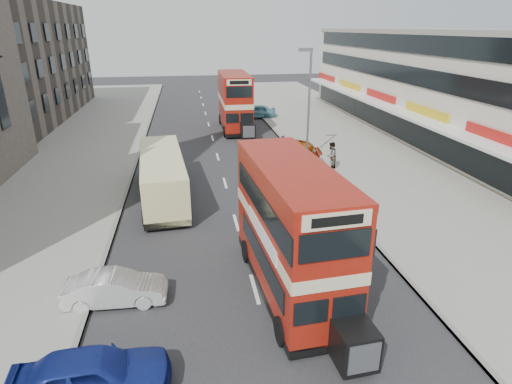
{
  "coord_description": "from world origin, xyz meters",
  "views": [
    {
      "loc": [
        -2.2,
        -11.55,
        9.45
      ],
      "look_at": [
        0.51,
        4.75,
        2.94
      ],
      "focal_mm": 29.44,
      "sensor_mm": 36.0,
      "label": 1
    }
  ],
  "objects_px": {
    "car_left_front": "(115,288)",
    "car_right_b": "(287,147)",
    "bus_second": "(235,102)",
    "street_lamp": "(308,97)",
    "coach": "(163,175)",
    "bus_main": "(291,230)",
    "cyclist": "(283,153)",
    "car_right_a": "(288,159)",
    "car_right_c": "(256,112)",
    "pedestrian_near": "(331,156)",
    "car_left_near": "(92,375)"
  },
  "relations": [
    {
      "from": "car_right_c",
      "to": "cyclist",
      "type": "distance_m",
      "value": 16.3
    },
    {
      "from": "car_right_a",
      "to": "car_left_front",
      "type": "bearing_deg",
      "value": -28.02
    },
    {
      "from": "pedestrian_near",
      "to": "cyclist",
      "type": "distance_m",
      "value": 3.95
    },
    {
      "from": "bus_second",
      "to": "car_right_b",
      "type": "bearing_deg",
      "value": 108.51
    },
    {
      "from": "bus_second",
      "to": "car_right_c",
      "type": "height_order",
      "value": "bus_second"
    },
    {
      "from": "street_lamp",
      "to": "bus_second",
      "type": "relative_size",
      "value": 0.86
    },
    {
      "from": "coach",
      "to": "car_right_a",
      "type": "bearing_deg",
      "value": 22.31
    },
    {
      "from": "car_left_front",
      "to": "car_right_b",
      "type": "relative_size",
      "value": 0.89
    },
    {
      "from": "street_lamp",
      "to": "cyclist",
      "type": "bearing_deg",
      "value": -179.42
    },
    {
      "from": "coach",
      "to": "car_left_near",
      "type": "distance_m",
      "value": 14.41
    },
    {
      "from": "street_lamp",
      "to": "coach",
      "type": "height_order",
      "value": "street_lamp"
    },
    {
      "from": "car_right_a",
      "to": "car_right_c",
      "type": "relative_size",
      "value": 1.07
    },
    {
      "from": "pedestrian_near",
      "to": "bus_second",
      "type": "bearing_deg",
      "value": -114.46
    },
    {
      "from": "car_right_a",
      "to": "bus_main",
      "type": "bearing_deg",
      "value": -6.76
    },
    {
      "from": "coach",
      "to": "cyclist",
      "type": "xyz_separation_m",
      "value": [
        8.54,
        5.89,
        -0.79
      ]
    },
    {
      "from": "street_lamp",
      "to": "car_right_a",
      "type": "xyz_separation_m",
      "value": [
        -1.79,
        -1.56,
        -4.11
      ]
    },
    {
      "from": "street_lamp",
      "to": "car_right_b",
      "type": "xyz_separation_m",
      "value": [
        -1.02,
        1.84,
        -4.22
      ]
    },
    {
      "from": "bus_main",
      "to": "car_right_a",
      "type": "bearing_deg",
      "value": -107.05
    },
    {
      "from": "coach",
      "to": "car_right_a",
      "type": "xyz_separation_m",
      "value": [
        8.53,
        4.34,
        -0.77
      ]
    },
    {
      "from": "coach",
      "to": "car_right_b",
      "type": "bearing_deg",
      "value": 35.15
    },
    {
      "from": "car_left_front",
      "to": "pedestrian_near",
      "type": "relative_size",
      "value": 1.85
    },
    {
      "from": "coach",
      "to": "cyclist",
      "type": "relative_size",
      "value": 4.7
    },
    {
      "from": "car_right_a",
      "to": "car_right_c",
      "type": "xyz_separation_m",
      "value": [
        0.66,
        17.84,
        0.07
      ]
    },
    {
      "from": "bus_main",
      "to": "pedestrian_near",
      "type": "xyz_separation_m",
      "value": [
        6.2,
        13.44,
        -1.42
      ]
    },
    {
      "from": "pedestrian_near",
      "to": "car_left_near",
      "type": "bearing_deg",
      "value": 9.68
    },
    {
      "from": "coach",
      "to": "car_right_c",
      "type": "relative_size",
      "value": 2.16
    },
    {
      "from": "street_lamp",
      "to": "coach",
      "type": "distance_m",
      "value": 12.34
    },
    {
      "from": "bus_second",
      "to": "coach",
      "type": "relative_size",
      "value": 1.0
    },
    {
      "from": "car_right_a",
      "to": "car_right_b",
      "type": "xyz_separation_m",
      "value": [
        0.76,
        3.4,
        -0.11
      ]
    },
    {
      "from": "coach",
      "to": "bus_main",
      "type": "bearing_deg",
      "value": -68.27
    },
    {
      "from": "street_lamp",
      "to": "bus_main",
      "type": "relative_size",
      "value": 0.92
    },
    {
      "from": "car_left_near",
      "to": "car_right_c",
      "type": "height_order",
      "value": "car_right_c"
    },
    {
      "from": "bus_second",
      "to": "cyclist",
      "type": "xyz_separation_m",
      "value": [
        2.27,
        -11.22,
        -2.08
      ]
    },
    {
      "from": "pedestrian_near",
      "to": "street_lamp",
      "type": "bearing_deg",
      "value": -114.37
    },
    {
      "from": "street_lamp",
      "to": "car_left_near",
      "type": "bearing_deg",
      "value": -119.97
    },
    {
      "from": "car_right_a",
      "to": "pedestrian_near",
      "type": "distance_m",
      "value": 3.08
    },
    {
      "from": "car_right_a",
      "to": "pedestrian_near",
      "type": "height_order",
      "value": "pedestrian_near"
    },
    {
      "from": "car_left_near",
      "to": "bus_main",
      "type": "bearing_deg",
      "value": -61.68
    },
    {
      "from": "car_right_a",
      "to": "coach",
      "type": "bearing_deg",
      "value": -56.69
    },
    {
      "from": "car_right_c",
      "to": "car_left_front",
      "type": "bearing_deg",
      "value": -13.91
    },
    {
      "from": "cyclist",
      "to": "bus_second",
      "type": "bearing_deg",
      "value": 108.92
    },
    {
      "from": "car_left_front",
      "to": "cyclist",
      "type": "distance_m",
      "value": 18.79
    },
    {
      "from": "bus_main",
      "to": "cyclist",
      "type": "height_order",
      "value": "bus_main"
    },
    {
      "from": "bus_main",
      "to": "cyclist",
      "type": "xyz_separation_m",
      "value": [
        3.42,
        16.2,
        -1.9
      ]
    },
    {
      "from": "pedestrian_near",
      "to": "coach",
      "type": "bearing_deg",
      "value": -28.9
    },
    {
      "from": "street_lamp",
      "to": "car_right_b",
      "type": "distance_m",
      "value": 4.71
    },
    {
      "from": "car_left_front",
      "to": "bus_second",
      "type": "bearing_deg",
      "value": -13.48
    },
    {
      "from": "car_right_a",
      "to": "cyclist",
      "type": "bearing_deg",
      "value": -174.11
    },
    {
      "from": "coach",
      "to": "street_lamp",
      "type": "bearing_deg",
      "value": 25.12
    },
    {
      "from": "bus_second",
      "to": "car_left_front",
      "type": "relative_size",
      "value": 2.6
    }
  ]
}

